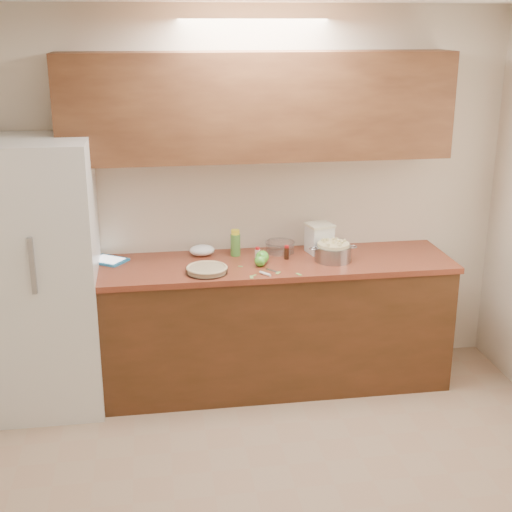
{
  "coord_description": "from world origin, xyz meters",
  "views": [
    {
      "loc": [
        -0.73,
        -3.08,
        2.48
      ],
      "look_at": [
        -0.04,
        1.43,
        0.98
      ],
      "focal_mm": 50.0,
      "sensor_mm": 36.0,
      "label": 1
    }
  ],
  "objects": [
    {
      "name": "apple_center",
      "position": [
        0.0,
        1.44,
        0.96
      ],
      "size": [
        0.09,
        0.09,
        0.1
      ],
      "color": "green",
      "rests_on": "counter_run"
    },
    {
      "name": "peel_c",
      "position": [
        -0.09,
        1.21,
        0.92
      ],
      "size": [
        0.03,
        0.03,
        0.0
      ],
      "primitive_type": "cube",
      "rotation": [
        0.0,
        0.0,
        0.77
      ],
      "color": "#81B658",
      "rests_on": "counter_run"
    },
    {
      "name": "tablet",
      "position": [
        -1.03,
        1.64,
        0.93
      ],
      "size": [
        0.3,
        0.28,
        0.02
      ],
      "rotation": [
        0.0,
        0.0,
        -0.61
      ],
      "color": "teal",
      "rests_on": "counter_run"
    },
    {
      "name": "peel_a",
      "position": [
        -0.11,
        1.18,
        0.92
      ],
      "size": [
        0.02,
        0.05,
        0.0
      ],
      "primitive_type": "cube",
      "rotation": [
        0.0,
        0.0,
        -1.59
      ],
      "color": "#81B658",
      "rests_on": "counter_run"
    },
    {
      "name": "upper_cabinets",
      "position": [
        0.0,
        1.63,
        1.95
      ],
      "size": [
        2.6,
        0.34,
        0.7
      ],
      "primitive_type": "cube",
      "color": "brown",
      "rests_on": "room_shell"
    },
    {
      "name": "paring_knife",
      "position": [
        -0.01,
        1.21,
        0.93
      ],
      "size": [
        0.13,
        0.17,
        0.02
      ],
      "rotation": [
        0.0,
        0.0,
        0.64
      ],
      "color": "gray",
      "rests_on": "counter_run"
    },
    {
      "name": "paper_towel",
      "position": [
        -0.39,
        1.68,
        0.96
      ],
      "size": [
        0.18,
        0.15,
        0.07
      ],
      "primitive_type": "ellipsoid",
      "rotation": [
        0.0,
        0.0,
        -0.03
      ],
      "color": "white",
      "rests_on": "counter_run"
    },
    {
      "name": "cinnamon_shaker",
      "position": [
        -0.02,
        1.53,
        0.96
      ],
      "size": [
        0.04,
        0.04,
        0.09
      ],
      "rotation": [
        0.0,
        0.0,
        -0.37
      ],
      "color": "beige",
      "rests_on": "counter_run"
    },
    {
      "name": "flour_canister",
      "position": [
        0.44,
        1.62,
        1.03
      ],
      "size": [
        0.21,
        0.21,
        0.21
      ],
      "rotation": [
        0.0,
        0.0,
        0.23
      ],
      "color": "white",
      "rests_on": "counter_run"
    },
    {
      "name": "counter_run",
      "position": [
        0.0,
        1.48,
        0.46
      ],
      "size": [
        2.64,
        0.68,
        0.92
      ],
      "color": "#532B17",
      "rests_on": "ground"
    },
    {
      "name": "vanilla_bottle",
      "position": [
        0.19,
        1.51,
        0.97
      ],
      "size": [
        0.03,
        0.03,
        0.1
      ],
      "rotation": [
        0.0,
        0.0,
        -0.39
      ],
      "color": "black",
      "rests_on": "counter_run"
    },
    {
      "name": "lemon_bottle",
      "position": [
        -0.15,
        1.64,
        1.01
      ],
      "size": [
        0.07,
        0.07,
        0.19
      ],
      "rotation": [
        0.0,
        0.0,
        0.2
      ],
      "color": "#4C8C38",
      "rests_on": "counter_run"
    },
    {
      "name": "mixing_bowl",
      "position": [
        0.17,
        1.67,
        0.96
      ],
      "size": [
        0.22,
        0.22,
        0.08
      ],
      "rotation": [
        0.0,
        0.0,
        0.21
      ],
      "color": "silver",
      "rests_on": "counter_run"
    },
    {
      "name": "peel_e",
      "position": [
        0.2,
        1.18,
        0.92
      ],
      "size": [
        0.04,
        0.05,
        0.0
      ],
      "primitive_type": "cube",
      "rotation": [
        0.0,
        0.0,
        -1.15
      ],
      "color": "#81B658",
      "rests_on": "counter_run"
    },
    {
      "name": "apple_left",
      "position": [
        -0.02,
        1.38,
        0.96
      ],
      "size": [
        0.08,
        0.08,
        0.09
      ],
      "color": "green",
      "rests_on": "counter_run"
    },
    {
      "name": "fridge",
      "position": [
        -1.44,
        1.44,
        0.9
      ],
      "size": [
        0.7,
        0.7,
        1.8
      ],
      "primitive_type": "cube",
      "color": "silver",
      "rests_on": "ground"
    },
    {
      "name": "room_shell",
      "position": [
        0.0,
        0.0,
        1.3
      ],
      "size": [
        3.6,
        3.6,
        3.6
      ],
      "color": "tan",
      "rests_on": "ground"
    },
    {
      "name": "peel_b",
      "position": [
        -0.15,
        1.4,
        0.92
      ],
      "size": [
        0.03,
        0.02,
        0.0
      ],
      "primitive_type": "cube",
      "rotation": [
        0.0,
        0.0,
        -0.44
      ],
      "color": "#81B658",
      "rests_on": "counter_run"
    },
    {
      "name": "pie",
      "position": [
        -0.38,
        1.3,
        0.94
      ],
      "size": [
        0.28,
        0.28,
        0.04
      ],
      "rotation": [
        0.0,
        0.0,
        -0.11
      ],
      "color": "silver",
      "rests_on": "counter_run"
    },
    {
      "name": "peel_d",
      "position": [
        0.08,
        1.23,
        0.92
      ],
      "size": [
        0.04,
        0.05,
        0.0
      ],
      "primitive_type": "cube",
      "rotation": [
        0.0,
        0.0,
        0.98
      ],
      "color": "#81B658",
      "rests_on": "counter_run"
    },
    {
      "name": "colander",
      "position": [
        0.49,
        1.43,
        0.98
      ],
      "size": [
        0.34,
        0.25,
        0.13
      ],
      "rotation": [
        0.0,
        0.0,
        -0.23
      ],
      "color": "gray",
      "rests_on": "counter_run"
    }
  ]
}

